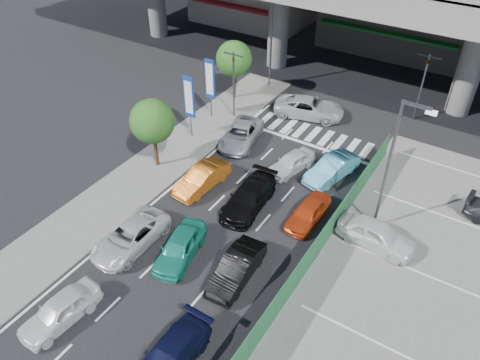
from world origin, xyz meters
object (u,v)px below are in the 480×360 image
Objects in this scene: kei_truck_front_right at (332,169)px; traffic_light_right at (426,71)px; street_lamp_left at (273,31)px; sedan_black_mid at (249,197)px; wagon_silver_front_left at (241,135)px; signboard_near at (189,99)px; minivan_navy_back at (170,357)px; van_white_back_left at (60,311)px; traffic_light_left at (234,69)px; street_lamp_right at (393,159)px; tree_far at (234,59)px; sedan_white_mid_left at (130,237)px; taxi_orange_left at (202,178)px; taxi_orange_right at (308,213)px; tree_near at (152,121)px; traffic_cone at (383,227)px; hatch_black_mid_right at (237,268)px; sedan_white_front_mid at (291,163)px; parked_sedan_white at (377,235)px; signboard_far at (210,81)px; crossing_wagon_silver at (309,108)px; taxi_teal_mid at (180,247)px.

traffic_light_right is at bearing 90.87° from kei_truck_front_right.
street_lamp_left reaches higher than kei_truck_front_right.
sedan_black_mid is 6.86m from wagon_silver_front_left.
minivan_navy_back is at bearing -55.95° from signboard_near.
minivan_navy_back is 15.58m from kei_truck_front_right.
signboard_near is 1.21× the size of van_white_back_left.
traffic_light_left is 14.68m from street_lamp_right.
tree_far is 1.02× the size of sedan_white_mid_left.
taxi_orange_right is at bearing 10.97° from taxi_orange_left.
van_white_back_left is at bearing -70.50° from tree_near.
traffic_cone is at bearing -23.92° from street_lamp_right.
van_white_back_left reaches higher than wagon_silver_front_left.
traffic_light_left is 16.10m from hatch_black_mid_right.
wagon_silver_front_left is 4.61m from sedan_white_front_mid.
traffic_light_right is 13.13m from street_lamp_right.
taxi_orange_left is at bearing 175.01° from sedan_black_mid.
taxi_orange_right is (9.83, -7.52, -3.32)m from traffic_light_left.
street_lamp_left is at bearing 85.01° from signboard_near.
traffic_light_left is 1.08× the size of tree_near.
tree_far is (-1.47, -3.50, -1.38)m from street_lamp_left.
signboard_near is 1.15× the size of hatch_black_mid_right.
sedan_white_mid_left is 13.06m from kei_truck_front_right.
minivan_navy_back is 5.46m from hatch_black_mid_right.
signboard_near is 1.08× the size of minivan_navy_back.
street_lamp_left reaches higher than sedan_white_mid_left.
sedan_black_mid is at bearing 59.18° from sedan_white_mid_left.
hatch_black_mid_right reaches higher than sedan_white_front_mid.
tree_near is 11.00m from taxi_orange_right.
sedan_white_mid_left is 6.08m from taxi_orange_left.
wagon_silver_front_left is 1.11× the size of kei_truck_front_right.
street_lamp_right is at bearing -7.90° from signboard_near.
sedan_white_front_mid is at bearing 97.19° from hatch_black_mid_right.
traffic_light_left is at bearing 115.74° from minivan_navy_back.
sedan_black_mid reaches higher than taxi_orange_left.
traffic_light_right reaches higher than sedan_white_front_mid.
street_lamp_left is 1.67× the size of tree_near.
parked_sedan_white is (6.90, -3.57, 0.17)m from sedan_white_front_mid.
sedan_white_mid_left is at bearing -60.84° from tree_near.
signboard_far is at bearing 161.32° from street_lamp_right.
crossing_wagon_silver is at bearing 44.57° from parked_sedan_white.
traffic_light_left is 9.35m from taxi_orange_left.
traffic_cone is (10.50, 13.33, -0.26)m from van_white_back_left.
traffic_light_left is 4.22m from signboard_near.
wagon_silver_front_left is 7.02m from kei_truck_front_right.
wagon_silver_front_left is (-0.40, 11.62, -0.01)m from sedan_white_mid_left.
sedan_black_mid is 4.52m from sedan_white_front_mid.
signboard_near is 3.03m from signboard_far.
taxi_teal_mid is 5.38m from sedan_black_mid.
kei_truck_front_right reaches higher than sedan_black_mid.
sedan_black_mid is 1.31× the size of sedan_white_front_mid.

